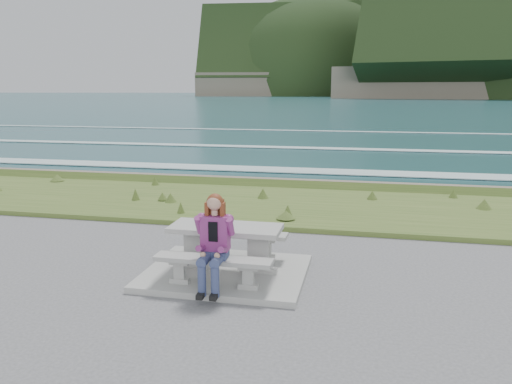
{
  "coord_description": "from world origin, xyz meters",
  "views": [
    {
      "loc": [
        2.14,
        -7.5,
        3.0
      ],
      "look_at": [
        0.24,
        1.2,
        1.18
      ],
      "focal_mm": 35.0,
      "sensor_mm": 36.0,
      "label": 1
    }
  ],
  "objects_px": {
    "bench_seaward": "(237,237)",
    "seated_woman": "(213,256)",
    "picnic_table": "(226,236)",
    "bench_landward": "(213,264)"
  },
  "relations": [
    {
      "from": "bench_seaward",
      "to": "seated_woman",
      "type": "distance_m",
      "value": 1.55
    },
    {
      "from": "bench_seaward",
      "to": "seated_woman",
      "type": "relative_size",
      "value": 1.27
    },
    {
      "from": "picnic_table",
      "to": "bench_seaward",
      "type": "xyz_separation_m",
      "value": [
        0.0,
        0.7,
        -0.23
      ]
    },
    {
      "from": "seated_woman",
      "to": "picnic_table",
      "type": "bearing_deg",
      "value": 91.09
    },
    {
      "from": "picnic_table",
      "to": "bench_seaward",
      "type": "bearing_deg",
      "value": 90.0
    },
    {
      "from": "bench_landward",
      "to": "seated_woman",
      "type": "height_order",
      "value": "seated_woman"
    },
    {
      "from": "picnic_table",
      "to": "seated_woman",
      "type": "relative_size",
      "value": 1.27
    },
    {
      "from": "bench_seaward",
      "to": "seated_woman",
      "type": "xyz_separation_m",
      "value": [
        0.04,
        -1.54,
        0.17
      ]
    },
    {
      "from": "picnic_table",
      "to": "bench_seaward",
      "type": "height_order",
      "value": "picnic_table"
    },
    {
      "from": "picnic_table",
      "to": "seated_woman",
      "type": "height_order",
      "value": "seated_woman"
    }
  ]
}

